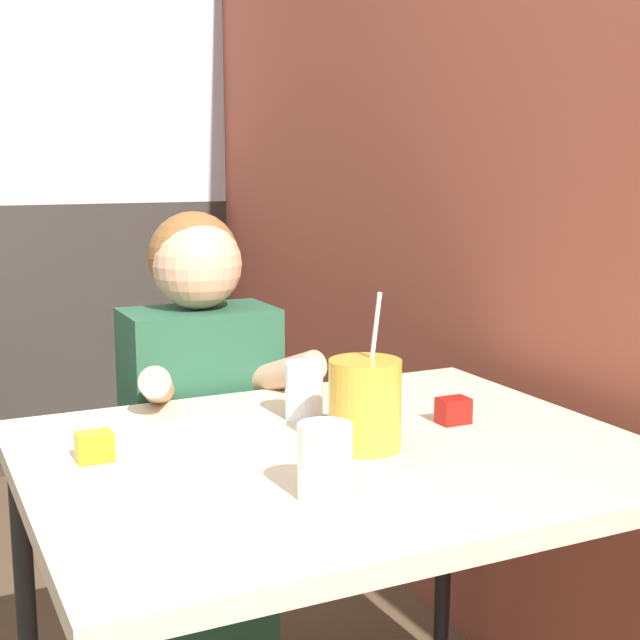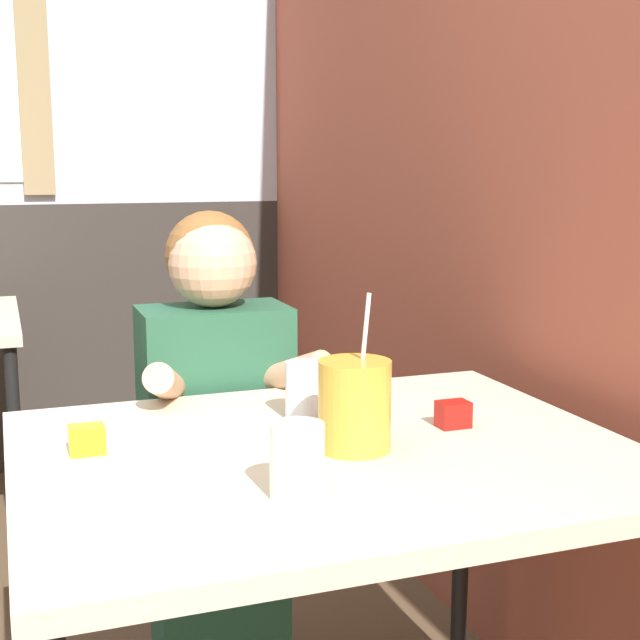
# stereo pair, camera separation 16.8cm
# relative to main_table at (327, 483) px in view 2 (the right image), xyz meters

# --- Properties ---
(brick_wall_right) EXTENTS (0.08, 4.77, 2.70)m
(brick_wall_right) POSITION_rel_main_table_xyz_m (0.66, 0.96, 0.65)
(brick_wall_right) COLOR #9E4C38
(brick_wall_right) RESTS_ON ground_plane
(main_table) EXTENTS (1.07, 0.87, 0.77)m
(main_table) POSITION_rel_main_table_xyz_m (0.00, 0.00, 0.00)
(main_table) COLOR beige
(main_table) RESTS_ON ground_plane
(person_seated) EXTENTS (0.42, 0.40, 1.16)m
(person_seated) POSITION_rel_main_table_xyz_m (-0.07, 0.56, -0.09)
(person_seated) COLOR #235138
(person_seated) RESTS_ON ground_plane
(cocktail_pitcher) EXTENTS (0.13, 0.13, 0.28)m
(cocktail_pitcher) POSITION_rel_main_table_xyz_m (0.04, -0.02, 0.15)
(cocktail_pitcher) COLOR gold
(cocktail_pitcher) RESTS_ON main_table
(glass_near_pitcher) EXTENTS (0.08, 0.08, 0.11)m
(glass_near_pitcher) POSITION_rel_main_table_xyz_m (0.02, 0.19, 0.12)
(glass_near_pitcher) COLOR silver
(glass_near_pitcher) RESTS_ON main_table
(glass_center) EXTENTS (0.08, 0.08, 0.11)m
(glass_center) POSITION_rel_main_table_xyz_m (-0.12, -0.21, 0.12)
(glass_center) COLOR silver
(glass_center) RESTS_ON main_table
(condiment_ketchup) EXTENTS (0.06, 0.04, 0.05)m
(condiment_ketchup) POSITION_rel_main_table_xyz_m (0.27, 0.04, 0.09)
(condiment_ketchup) COLOR #B7140F
(condiment_ketchup) RESTS_ON main_table
(condiment_mustard) EXTENTS (0.06, 0.04, 0.05)m
(condiment_mustard) POSITION_rel_main_table_xyz_m (-0.40, 0.11, 0.09)
(condiment_mustard) COLOR yellow
(condiment_mustard) RESTS_ON main_table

